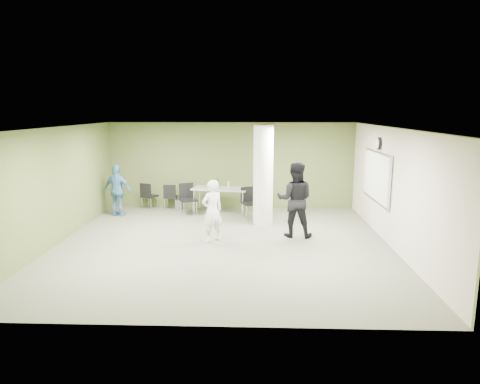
{
  "coord_description": "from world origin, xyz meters",
  "views": [
    {
      "loc": [
        0.77,
        -9.9,
        3.21
      ],
      "look_at": [
        0.38,
        1.0,
        1.1
      ],
      "focal_mm": 32.0,
      "sensor_mm": 36.0,
      "label": 1
    }
  ],
  "objects_px": {
    "folding_table": "(220,189)",
    "man_blue": "(118,190)",
    "chair_back_left": "(148,194)",
    "woman_white": "(212,211)",
    "man_black": "(295,200)"
  },
  "relations": [
    {
      "from": "man_black",
      "to": "woman_white",
      "type": "bearing_deg",
      "value": 21.17
    },
    {
      "from": "folding_table",
      "to": "chair_back_left",
      "type": "bearing_deg",
      "value": 179.18
    },
    {
      "from": "chair_back_left",
      "to": "woman_white",
      "type": "distance_m",
      "value": 4.14
    },
    {
      "from": "chair_back_left",
      "to": "man_black",
      "type": "height_order",
      "value": "man_black"
    },
    {
      "from": "woman_white",
      "to": "man_black",
      "type": "relative_size",
      "value": 0.8
    },
    {
      "from": "folding_table",
      "to": "woman_white",
      "type": "height_order",
      "value": "woman_white"
    },
    {
      "from": "chair_back_left",
      "to": "woman_white",
      "type": "xyz_separation_m",
      "value": [
        2.43,
        -3.34,
        0.26
      ]
    },
    {
      "from": "folding_table",
      "to": "man_blue",
      "type": "distance_m",
      "value": 3.12
    },
    {
      "from": "chair_back_left",
      "to": "man_black",
      "type": "distance_m",
      "value": 5.33
    },
    {
      "from": "woman_white",
      "to": "man_black",
      "type": "xyz_separation_m",
      "value": [
        2.05,
        0.5,
        0.19
      ]
    },
    {
      "from": "folding_table",
      "to": "man_black",
      "type": "xyz_separation_m",
      "value": [
        2.09,
        -2.39,
        0.2
      ]
    },
    {
      "from": "folding_table",
      "to": "chair_back_left",
      "type": "relative_size",
      "value": 2.07
    },
    {
      "from": "folding_table",
      "to": "man_black",
      "type": "height_order",
      "value": "man_black"
    },
    {
      "from": "man_black",
      "to": "chair_back_left",
      "type": "bearing_deg",
      "value": -24.94
    },
    {
      "from": "man_black",
      "to": "man_blue",
      "type": "relative_size",
      "value": 1.22
    }
  ]
}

